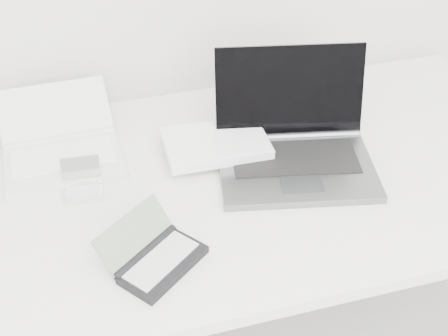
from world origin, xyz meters
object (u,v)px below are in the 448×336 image
object	(u,v)px
laptop_large	(271,146)
palmtop_charcoal	(155,257)
desk	(231,191)
netbook_open_white	(61,148)

from	to	relation	value
laptop_large	palmtop_charcoal	distance (m)	0.43
desk	netbook_open_white	xyz separation A→B (m)	(-0.37, 0.19, 0.07)
netbook_open_white	palmtop_charcoal	size ratio (longest dim) A/B	1.54
netbook_open_white	palmtop_charcoal	bearing A→B (deg)	-71.47
laptop_large	palmtop_charcoal	world-z (taller)	laptop_large
desk	laptop_large	bearing A→B (deg)	18.95
desk	netbook_open_white	distance (m)	0.43
netbook_open_white	laptop_large	bearing A→B (deg)	-18.88
desk	laptop_large	world-z (taller)	laptop_large
laptop_large	palmtop_charcoal	bearing A→B (deg)	-130.29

